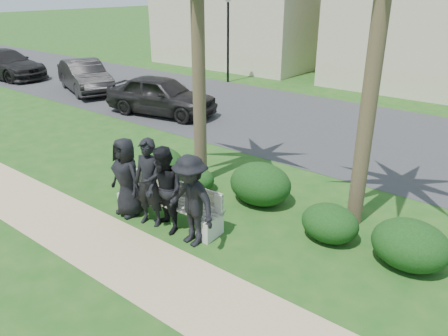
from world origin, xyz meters
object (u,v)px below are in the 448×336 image
Objects in this scene: street_lamp at (228,23)px; park_bench at (169,205)px; man_d at (191,201)px; car_a at (161,95)px; man_a at (126,177)px; car_b at (85,76)px; car_c at (6,64)px; man_b at (149,183)px; man_c at (164,191)px.

street_lamp is 14.93m from park_bench.
man_d is 9.50m from car_a.
man_a is at bearing -150.64° from car_a.
man_d is 14.52m from car_b.
street_lamp is 2.31× the size of man_d.
man_b is at bearing -113.85° from car_c.
man_a is 0.93× the size of man_b.
car_a is at bearing -74.69° from street_lamp.
man_c is 8.93m from car_a.
car_c reaches higher than car_b.
man_d is (1.91, -0.01, 0.04)m from man_a.
man_c reaches higher than car_c.
man_b is 1.04× the size of man_c.
street_lamp reaches higher than park_bench.
man_d is at bearing -16.39° from man_b.
park_bench is at bearing -112.72° from car_c.
man_c is (0.22, -0.33, 0.52)m from park_bench.
park_bench is 19.01m from car_c.
car_b is 6.24m from car_c.
car_c is (-18.36, 5.99, -0.17)m from man_c.
man_d reaches higher than car_b.
street_lamp is 7.49m from car_b.
man_a is 0.40× the size of car_b.
car_c is at bearing 115.95° from car_b.
park_bench is 1.12m from man_a.
man_c is at bearing -98.65° from car_b.
car_a is 11.88m from car_c.
man_b is 0.43× the size of car_b.
street_lamp is 14.66m from man_a.
street_lamp reaches higher than man_d.
street_lamp reaches higher than man_b.
street_lamp is 12.30m from car_c.
man_a is 0.35× the size of car_c.
man_d is (9.01, -12.67, -2.01)m from street_lamp.
car_b is (-3.89, -6.01, -2.21)m from street_lamp.
man_d is 0.36× the size of car_c.
man_b is at bearing -131.73° from park_bench.
car_c is at bearing 158.03° from park_bench.
car_a is (-7.22, 6.16, -0.17)m from man_d.
street_lamp is 14.98m from man_b.
car_c is at bearing 167.05° from man_a.
man_a is (-0.94, -0.34, 0.50)m from park_bench.
man_a is at bearing -173.23° from man_d.
car_a is at bearing 153.75° from man_c.
street_lamp is at bearing 132.56° from man_d.
man_a is 8.13m from car_a.
man_c is at bearing -60.39° from park_bench.
car_b is at bearing 73.48° from car_a.
street_lamp reaches higher than car_c.
street_lamp is at bearing -12.93° from car_b.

